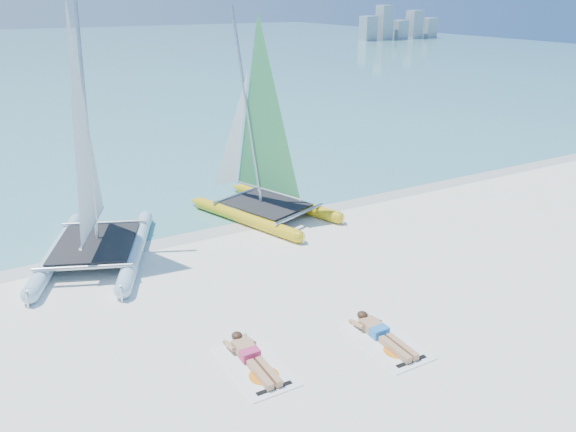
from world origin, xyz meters
The scene contains 10 objects.
ground centered at (0.00, 0.00, 0.00)m, with size 140.00×140.00×0.00m, color white.
sea centered at (0.00, 63.00, 0.01)m, with size 140.00×115.00×0.01m, color #69A7AF.
wet_sand_strip centered at (0.00, 5.50, 0.00)m, with size 140.00×1.40×0.01m, color silver.
distant_skyline centered at (53.71, 62.00, 1.94)m, with size 14.00×2.00×5.00m.
catamaran_blue centered at (-3.70, 5.20, 2.07)m, with size 4.20×5.62×6.93m.
catamaran_yellow centered at (1.41, 6.05, 2.02)m, with size 3.70×5.19×6.42m.
towel_a centered at (-2.17, -1.14, 0.01)m, with size 1.00×1.85×0.02m, color white.
sunbather_a centered at (-2.17, -0.95, 0.12)m, with size 0.37×1.73×0.26m.
towel_b centered at (0.46, -1.74, 0.01)m, with size 1.00×1.85×0.02m, color white.
sunbather_b centered at (0.46, -1.55, 0.12)m, with size 0.37×1.73×0.26m.
Camera 1 is at (-5.94, -9.05, 6.49)m, focal length 35.00 mm.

